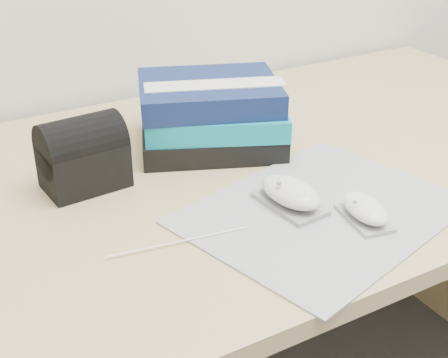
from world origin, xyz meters
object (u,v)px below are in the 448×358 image
mouse_front (365,210)px  book_stack (212,114)px  desk (221,255)px  mouse_rear (290,194)px  pouch (83,154)px

mouse_front → book_stack: 0.36m
book_stack → desk: bearing=-85.9°
desk → mouse_front: size_ratio=15.52×
mouse_front → book_stack: (-0.07, 0.35, 0.04)m
mouse_rear → mouse_front: mouse_rear is taller
mouse_rear → mouse_front: (0.07, -0.09, -0.00)m
desk → book_stack: 0.30m
book_stack → pouch: (-0.26, -0.04, -0.00)m
desk → book_stack: bearing=94.1°
book_stack → pouch: size_ratio=2.32×
desk → book_stack: book_stack is taller
desk → mouse_front: bearing=-78.9°
mouse_front → desk: bearing=101.1°
desk → mouse_front: mouse_front is taller
desk → pouch: size_ratio=11.65×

